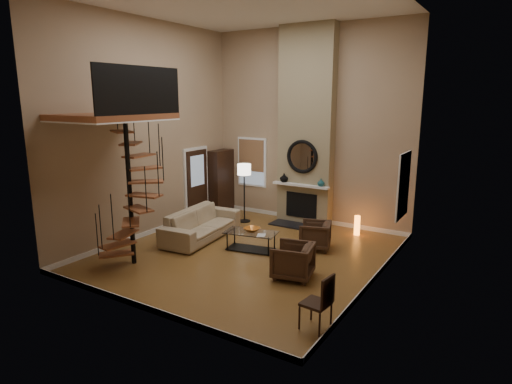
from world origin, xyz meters
The scene contains 33 objects.
ground centered at (0.00, 0.00, -0.01)m, with size 6.00×6.50×0.01m, color olive.
back_wall centered at (0.00, 3.25, 2.75)m, with size 6.00×0.02×5.50m, color tan.
front_wall centered at (0.00, -3.25, 2.75)m, with size 6.00×0.02×5.50m, color tan.
left_wall centered at (-3.00, 0.00, 2.75)m, with size 0.02×6.50×5.50m, color tan.
right_wall centered at (3.00, 0.00, 2.75)m, with size 0.02×6.50×5.50m, color tan.
ceiling centered at (0.00, 0.00, 5.50)m, with size 6.00×6.50×0.01m, color silver.
baseboard_back centered at (0.00, 3.24, 0.06)m, with size 6.00×0.02×0.12m, color white.
baseboard_front centered at (0.00, -3.24, 0.06)m, with size 6.00×0.02×0.12m, color white.
baseboard_left centered at (-2.99, 0.00, 0.06)m, with size 0.02×6.50×0.12m, color white.
baseboard_right centered at (2.99, 0.00, 0.06)m, with size 0.02×6.50×0.12m, color white.
chimney_breast centered at (0.00, 3.06, 2.75)m, with size 1.60×0.38×5.50m, color #8D7D5B.
hearth centered at (0.00, 2.57, 0.02)m, with size 1.50×0.60×0.04m, color black.
firebox centered at (0.00, 2.86, 0.55)m, with size 0.95×0.02×0.72m, color black.
mantel centered at (0.00, 2.78, 1.15)m, with size 1.70×0.18×0.06m, color white.
mirror_frame centered at (0.00, 2.84, 1.95)m, with size 0.94×0.94×0.10m, color black.
mirror_disc centered at (0.00, 2.85, 1.95)m, with size 0.80×0.80×0.01m, color white.
vase_left centered at (-0.55, 2.82, 1.30)m, with size 0.24×0.24×0.25m, color black.
vase_right centered at (0.60, 2.82, 1.28)m, with size 0.20×0.20×0.21m, color #174C52.
window_back centered at (-1.90, 3.22, 1.62)m, with size 1.02×0.06×1.52m.
window_right centered at (2.97, 2.00, 1.63)m, with size 0.06×1.02×1.52m.
entry_door centered at (-2.95, 1.80, 1.05)m, with size 0.10×1.05×2.16m.
loft centered at (-2.04, -1.80, 3.24)m, with size 1.70×2.20×1.09m.
spiral_stair centered at (-1.78, -1.79, 1.78)m, with size 1.47×1.47×4.06m.
hutch centered at (-2.80, 2.81, 0.95)m, with size 0.42×0.90×2.01m, color black.
sofa centered at (-1.62, 0.34, 0.40)m, with size 2.48×0.97×0.72m, color tan.
armchair_near centered at (1.28, 1.14, 0.35)m, with size 0.69×0.71×0.65m, color #432D1F.
armchair_far centered at (1.59, -0.63, 0.35)m, with size 0.76×0.79×0.72m, color #432D1F.
coffee_table centered at (-0.05, 0.26, 0.28)m, with size 1.33×0.84×0.46m.
bowl centered at (-0.05, 0.31, 0.50)m, with size 0.37×0.37×0.09m, color orange.
book centered at (0.30, 0.11, 0.46)m, with size 0.19×0.26×0.02m, color gray.
floor_lamp centered at (-1.51, 2.20, 1.41)m, with size 0.39×0.39×1.70m.
accent_lamp centered at (1.71, 2.72, 0.25)m, with size 0.15×0.15×0.54m, color orange.
side_chair centered at (2.83, -2.27, 0.53)m, with size 0.46×0.44×0.91m.
Camera 1 is at (5.21, -8.02, 3.58)m, focal length 30.36 mm.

